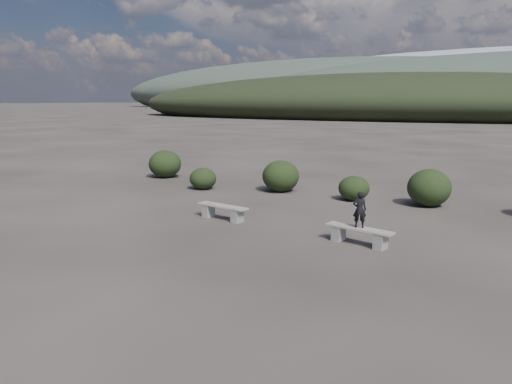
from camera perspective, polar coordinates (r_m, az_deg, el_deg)
The scene contains 9 objects.
ground at distance 10.56m, azimuth -11.54°, elevation -8.68°, with size 1200.00×1200.00×0.00m, color #292320.
bench_left at distance 14.53m, azimuth -3.86°, elevation -2.16°, with size 1.74×0.59×0.43m.
bench_right at distance 12.24m, azimuth 11.68°, elevation -4.76°, with size 1.74×0.65×0.42m.
seated_person at distance 12.10m, azimuth 11.76°, elevation -1.98°, with size 0.32×0.21×0.88m, color black.
shrub_a at distance 19.53m, azimuth -6.09°, elevation 1.55°, with size 1.04×1.04×0.85m, color black.
shrub_b at distance 18.90m, azimuth 2.84°, elevation 1.83°, with size 1.40×1.40×1.20m, color black.
shrub_c at distance 17.58m, azimuth 11.12°, elevation 0.43°, with size 1.07×1.07×0.86m, color black.
shrub_d at distance 17.23m, azimuth 19.19°, elevation 0.47°, with size 1.40×1.40×1.23m, color black.
shrub_f at distance 22.78m, azimuth -10.36°, elevation 3.18°, with size 1.45×1.45×1.23m, color black.
Camera 1 is at (6.76, -7.36, 3.42)m, focal length 35.00 mm.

